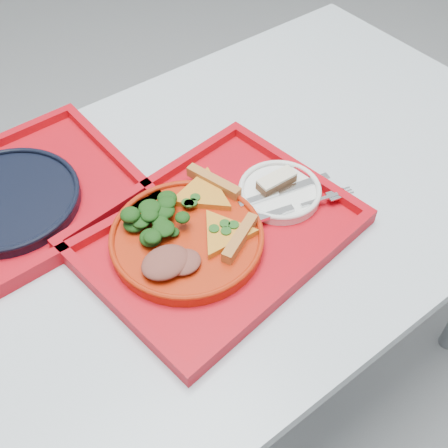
{
  "coord_description": "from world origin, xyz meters",
  "views": [
    {
      "loc": [
        -0.33,
        -0.58,
        1.5
      ],
      "look_at": [
        0.06,
        -0.08,
        0.78
      ],
      "focal_mm": 45.0,
      "sensor_mm": 36.0,
      "label": 1
    }
  ],
  "objects_px": {
    "navy_plate": "(8,201)",
    "dessert_bar": "(277,181)",
    "tray_far": "(10,206)",
    "dinner_plate": "(187,240)",
    "tray_main": "(216,234)"
  },
  "relations": [
    {
      "from": "tray_main",
      "to": "dessert_bar",
      "type": "bearing_deg",
      "value": -1.6
    },
    {
      "from": "dinner_plate",
      "to": "dessert_bar",
      "type": "bearing_deg",
      "value": 1.2
    },
    {
      "from": "tray_far",
      "to": "navy_plate",
      "type": "bearing_deg",
      "value": 0.0
    },
    {
      "from": "tray_far",
      "to": "navy_plate",
      "type": "relative_size",
      "value": 1.73
    },
    {
      "from": "navy_plate",
      "to": "dessert_bar",
      "type": "height_order",
      "value": "dessert_bar"
    },
    {
      "from": "dinner_plate",
      "to": "navy_plate",
      "type": "bearing_deg",
      "value": 126.76
    },
    {
      "from": "navy_plate",
      "to": "tray_far",
      "type": "bearing_deg",
      "value": 0.0
    },
    {
      "from": "tray_far",
      "to": "navy_plate",
      "type": "height_order",
      "value": "navy_plate"
    },
    {
      "from": "dessert_bar",
      "to": "tray_main",
      "type": "bearing_deg",
      "value": -172.72
    },
    {
      "from": "dessert_bar",
      "to": "dinner_plate",
      "type": "bearing_deg",
      "value": -177.0
    },
    {
      "from": "tray_far",
      "to": "dessert_bar",
      "type": "relative_size",
      "value": 6.06
    },
    {
      "from": "tray_main",
      "to": "dessert_bar",
      "type": "xyz_separation_m",
      "value": [
        0.15,
        0.01,
        0.03
      ]
    },
    {
      "from": "tray_main",
      "to": "dinner_plate",
      "type": "relative_size",
      "value": 1.73
    },
    {
      "from": "dinner_plate",
      "to": "tray_far",
      "type": "bearing_deg",
      "value": 126.76
    },
    {
      "from": "tray_main",
      "to": "navy_plate",
      "type": "bearing_deg",
      "value": 125.37
    }
  ]
}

